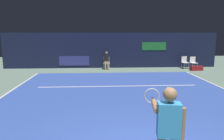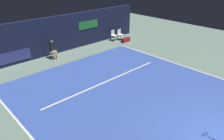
# 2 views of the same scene
# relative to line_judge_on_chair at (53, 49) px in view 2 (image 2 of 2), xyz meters

# --- Properties ---
(ground_plane) EXTENTS (30.73, 30.73, 0.00)m
(ground_plane) POSITION_rel_line_judge_on_chair_xyz_m (0.40, -6.88, -0.69)
(ground_plane) COLOR slate
(court_surface) EXTENTS (9.83, 11.05, 0.01)m
(court_surface) POSITION_rel_line_judge_on_chair_xyz_m (0.40, -6.88, -0.68)
(court_surface) COLOR #3856B2
(court_surface) RESTS_ON ground
(line_sideline_left) EXTENTS (0.10, 11.05, 0.01)m
(line_sideline_left) POSITION_rel_line_judge_on_chair_xyz_m (5.27, -6.88, -0.67)
(line_sideline_left) COLOR white
(line_sideline_left) RESTS_ON court_surface
(line_service) EXTENTS (7.67, 0.10, 0.01)m
(line_service) POSITION_rel_line_judge_on_chair_xyz_m (0.40, -4.94, -0.67)
(line_service) COLOR white
(line_service) RESTS_ON court_surface
(back_wall) EXTENTS (15.78, 0.33, 2.60)m
(back_wall) POSITION_rel_line_judge_on_chair_xyz_m (0.40, 0.85, 0.61)
(back_wall) COLOR #141933
(back_wall) RESTS_ON ground
(line_judge_on_chair) EXTENTS (0.45, 0.54, 1.32)m
(line_judge_on_chair) POSITION_rel_line_judge_on_chair_xyz_m (0.00, 0.00, 0.00)
(line_judge_on_chair) COLOR white
(line_judge_on_chair) RESTS_ON ground
(courtside_chair_near) EXTENTS (0.48, 0.46, 0.88)m
(courtside_chair_near) POSITION_rel_line_judge_on_chair_xyz_m (6.29, -0.08, -0.18)
(courtside_chair_near) COLOR white
(courtside_chair_near) RESTS_ON ground
(courtside_chair_far) EXTENTS (0.50, 0.48, 0.88)m
(courtside_chair_far) POSITION_rel_line_judge_on_chair_xyz_m (5.74, 0.10, -0.18)
(courtside_chair_far) COLOR white
(courtside_chair_far) RESTS_ON ground
(tennis_ball) EXTENTS (0.07, 0.07, 0.07)m
(tennis_ball) POSITION_rel_line_judge_on_chair_xyz_m (2.70, -5.43, -0.64)
(tennis_ball) COLOR #CCE033
(tennis_ball) RESTS_ON court_surface
(equipment_bag) EXTENTS (0.86, 0.37, 0.32)m
(equipment_bag) POSITION_rel_line_judge_on_chair_xyz_m (6.21, -0.80, -0.53)
(equipment_bag) COLOR maroon
(equipment_bag) RESTS_ON ground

